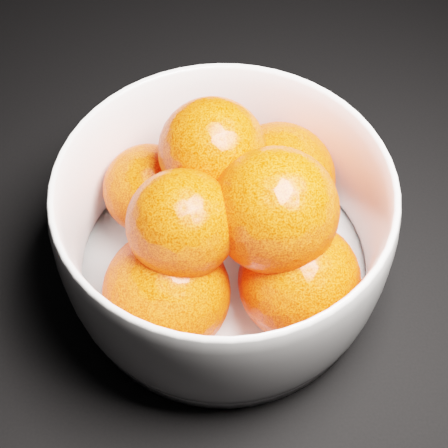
{
  "coord_description": "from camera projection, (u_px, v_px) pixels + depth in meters",
  "views": [
    {
      "loc": [
        -0.03,
        -0.38,
        0.45
      ],
      "look_at": [
        -0.02,
        -0.11,
        0.07
      ],
      "focal_mm": 50.0,
      "sensor_mm": 36.0,
      "label": 1
    }
  ],
  "objects": [
    {
      "name": "ground",
      "position": [
        244.0,
        172.0,
        0.59
      ],
      "size": [
        3.0,
        3.0,
        0.0
      ],
      "primitive_type": "cube",
      "color": "black",
      "rests_on": "ground"
    },
    {
      "name": "bowl",
      "position": [
        224.0,
        229.0,
        0.47
      ],
      "size": [
        0.25,
        0.25,
        0.12
      ],
      "rotation": [
        0.0,
        0.0,
        -0.27
      ],
      "color": "white",
      "rests_on": "ground"
    },
    {
      "name": "orange_pile",
      "position": [
        232.0,
        222.0,
        0.46
      ],
      "size": [
        0.19,
        0.19,
        0.14
      ],
      "color": "#FF3909",
      "rests_on": "bowl"
    }
  ]
}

